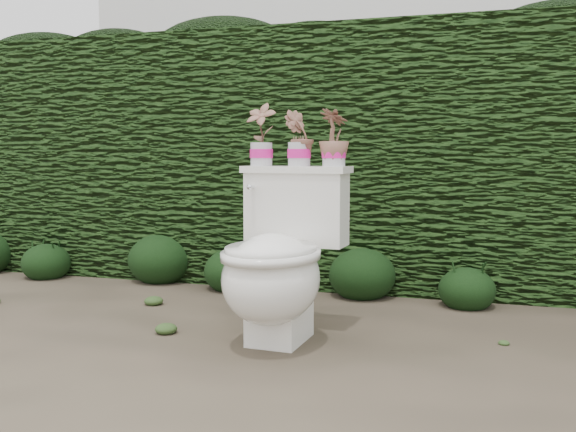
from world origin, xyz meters
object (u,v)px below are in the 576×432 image
(potted_plant_left, at_px, (261,136))
(potted_plant_center, at_px, (299,139))
(potted_plant_right, at_px, (334,139))
(toilet, at_px, (278,263))

(potted_plant_left, bearing_deg, potted_plant_center, 9.84)
(potted_plant_right, bearing_deg, potted_plant_center, 26.94)
(toilet, xyz_separation_m, potted_plant_center, (0.03, 0.24, 0.54))
(potted_plant_center, height_order, potted_plant_right, potted_plant_center)
(potted_plant_center, relative_size, potted_plant_right, 1.00)
(potted_plant_center, bearing_deg, toilet, 65.18)
(potted_plant_right, bearing_deg, toilet, 79.90)
(toilet, xyz_separation_m, potted_plant_left, (-0.16, 0.25, 0.56))
(potted_plant_center, distance_m, potted_plant_right, 0.17)
(potted_plant_right, bearing_deg, potted_plant_left, 26.94)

